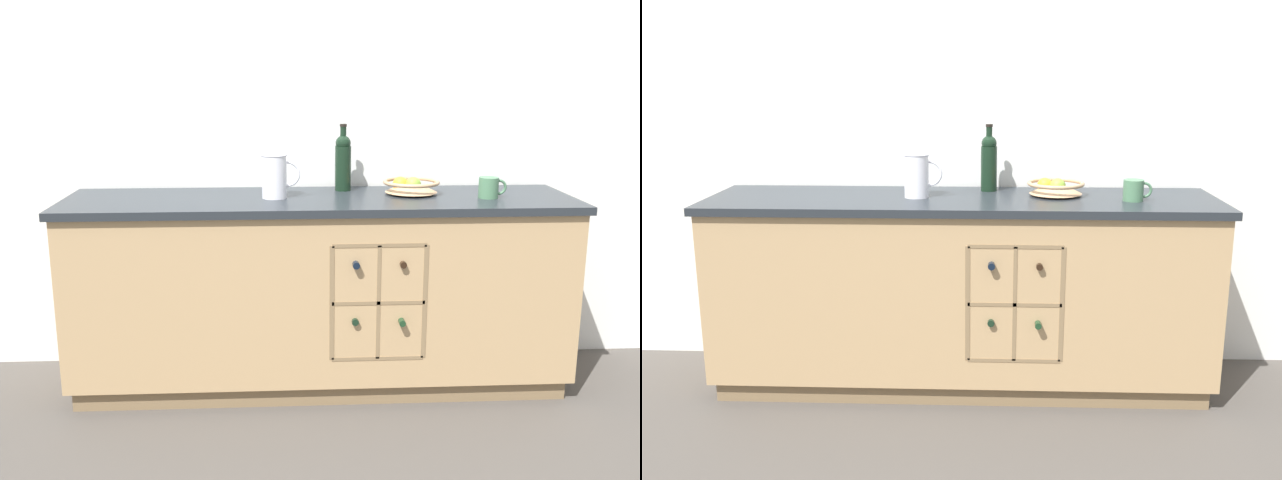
% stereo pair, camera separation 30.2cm
% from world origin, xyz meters
% --- Properties ---
extents(ground_plane, '(14.00, 14.00, 0.00)m').
position_xyz_m(ground_plane, '(0.00, 0.00, 0.00)').
color(ground_plane, '#4C4742').
extents(back_wall, '(4.64, 0.06, 2.55)m').
position_xyz_m(back_wall, '(0.00, 0.35, 1.27)').
color(back_wall, white).
rests_on(back_wall, ground_plane).
extents(kitchen_island, '(2.28, 0.62, 0.89)m').
position_xyz_m(kitchen_island, '(0.00, -0.00, 0.45)').
color(kitchen_island, olive).
rests_on(kitchen_island, ground_plane).
extents(fruit_bowl, '(0.26, 0.26, 0.08)m').
position_xyz_m(fruit_bowl, '(0.42, 0.07, 0.93)').
color(fruit_bowl, tan).
rests_on(fruit_bowl, kitchen_island).
extents(white_pitcher, '(0.17, 0.12, 0.20)m').
position_xyz_m(white_pitcher, '(-0.20, 0.00, 0.99)').
color(white_pitcher, white).
rests_on(white_pitcher, kitchen_island).
extents(ceramic_mug, '(0.13, 0.09, 0.09)m').
position_xyz_m(ceramic_mug, '(0.75, -0.05, 0.94)').
color(ceramic_mug, '#4C7A56').
rests_on(ceramic_mug, kitchen_island).
extents(standing_wine_bottle, '(0.08, 0.08, 0.31)m').
position_xyz_m(standing_wine_bottle, '(0.12, 0.19, 1.03)').
color(standing_wine_bottle, black).
rests_on(standing_wine_bottle, kitchen_island).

